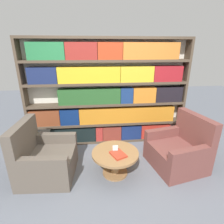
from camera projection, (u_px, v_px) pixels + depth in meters
The scene contains 7 objects.
ground_plane at pixel (115, 184), 2.76m from camera, with size 14.00×14.00×0.00m, color slate.
bookshelf at pixel (109, 94), 3.71m from camera, with size 3.39×0.30×2.23m.
armchair_left at pixel (45, 159), 2.88m from camera, with size 0.89×0.92×0.94m.
armchair_right at pixel (179, 150), 3.12m from camera, with size 0.99×1.02×0.94m.
coffee_table at pixel (115, 158), 2.90m from camera, with size 0.77×0.77×0.42m.
table_sign at pixel (115, 149), 2.84m from camera, with size 0.09×0.06×0.12m.
stray_book at pixel (118, 154), 2.77m from camera, with size 0.28×0.31×0.03m.
Camera 1 is at (-0.29, -2.18, 2.02)m, focal length 28.00 mm.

